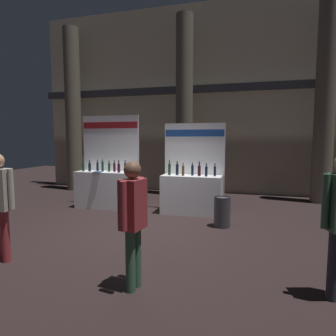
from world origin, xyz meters
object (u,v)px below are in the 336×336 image
exhibitor_booth_0 (107,185)px  trash_bin (222,212)px  exhibitor_booth_1 (192,190)px  visitor_0 (133,215)px

exhibitor_booth_0 → trash_bin: 3.43m
exhibitor_booth_1 → exhibitor_booth_0: bearing=179.9°
exhibitor_booth_1 → trash_bin: (0.86, -0.96, -0.26)m
exhibitor_booth_0 → exhibitor_booth_1: exhibitor_booth_0 is taller
exhibitor_booth_0 → trash_bin: (3.27, -0.97, -0.30)m
exhibitor_booth_0 → visitor_0: bearing=-58.3°
visitor_0 → exhibitor_booth_0: bearing=-139.2°
exhibitor_booth_0 → visitor_0: 4.63m
exhibitor_booth_0 → visitor_0: exhibitor_booth_0 is taller
trash_bin → exhibitor_booth_0: bearing=163.5°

